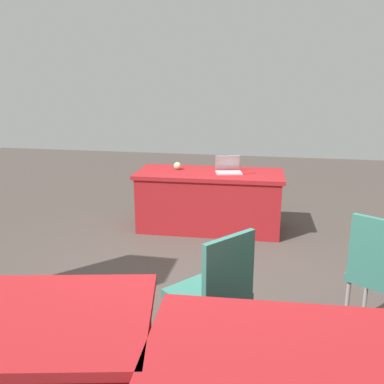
% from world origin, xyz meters
% --- Properties ---
extents(ground_plane, '(14.40, 14.40, 0.00)m').
position_xyz_m(ground_plane, '(0.00, 0.00, 0.00)').
color(ground_plane, '#4C423D').
extents(table_foreground, '(1.88, 0.87, 0.75)m').
position_xyz_m(table_foreground, '(0.13, -1.60, 0.38)').
color(table_foreground, '#AD1E23').
rests_on(table_foreground, ground).
extents(chair_near_front, '(0.62, 0.62, 0.95)m').
position_xyz_m(chair_near_front, '(-0.31, 1.03, 0.54)').
color(chair_near_front, '#9E9993').
rests_on(chair_near_front, ground).
extents(chair_tucked_right, '(0.61, 0.61, 0.98)m').
position_xyz_m(chair_tucked_right, '(-1.45, 0.58, 0.57)').
color(chair_tucked_right, '#9E9993').
rests_on(chair_tucked_right, ground).
extents(laptop_silver, '(0.38, 0.36, 0.21)m').
position_xyz_m(laptop_silver, '(-0.10, -1.61, 0.79)').
color(laptop_silver, silver).
rests_on(laptop_silver, table_foreground).
extents(yarn_ball, '(0.10, 0.10, 0.10)m').
position_xyz_m(yarn_ball, '(0.57, -1.66, 0.80)').
color(yarn_ball, beige).
rests_on(yarn_ball, table_foreground).
extents(scissors_red, '(0.18, 0.11, 0.01)m').
position_xyz_m(scissors_red, '(-0.36, -1.63, 0.75)').
color(scissors_red, red).
rests_on(scissors_red, table_foreground).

